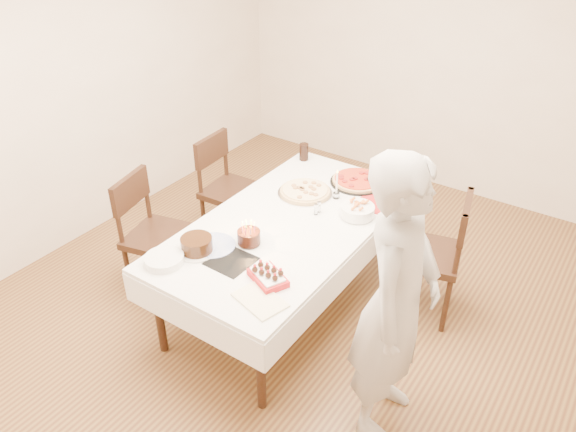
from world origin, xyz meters
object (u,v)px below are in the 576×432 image
Objects in this scene: pasta_bowl at (357,211)px; strawberry_box at (268,276)px; chair_left_savory at (233,192)px; pizza_pepperoni at (357,180)px; chair_left_dessert at (160,237)px; pizza_white at (305,191)px; layer_cake at (197,245)px; chair_right_savory at (427,254)px; dining_table at (288,263)px; birthday_cake at (249,233)px; taper_candle at (337,184)px; cola_glass at (304,152)px; person at (396,303)px.

pasta_bowl is 0.98× the size of strawberry_box.
pizza_pepperoni is (1.04, 0.36, 0.27)m from chair_left_savory.
chair_left_dessert reaches higher than pizza_pepperoni.
pizza_white is 0.51m from pasta_bowl.
pasta_bowl is 0.92× the size of layer_cake.
chair_right_savory reaches higher than pizza_white.
dining_table is 0.59m from pizza_white.
birthday_cake is at bearing 170.09° from chair_left_dessert.
layer_cake is at bearing 115.62° from chair_left_savory.
taper_candle is 1.57× the size of birthday_cake.
cola_glass is (0.46, 1.35, 0.32)m from chair_left_dessert.
chair_left_savory is 0.88m from chair_left_dessert.
chair_left_dessert is (-0.01, -0.88, 0.01)m from chair_left_savory.
pizza_pepperoni reaches higher than dining_table.
pizza_pepperoni is at bearing 28.71° from person.
cola_glass is at bearing -121.96° from chair_left_dessert.
dining_table is 1.35m from person.
pasta_bowl is (-0.52, -0.17, 0.28)m from chair_right_savory.
strawberry_box is (-0.62, -1.15, 0.27)m from chair_right_savory.
chair_right_savory is 6.84× the size of cola_glass.
chair_left_savory is at bearing -161.07° from pizza_pepperoni.
pasta_bowl is (0.50, -0.06, 0.03)m from pizza_white.
strawberry_box is at bearing -95.79° from pasta_bowl.
chair_right_savory is 1.70m from layer_cake.
strawberry_box is at bearing 157.07° from chair_left_dessert.
pizza_white is at bearing 80.56° from layer_cake.
layer_cake is at bearing 87.03° from person.
person is at bearing 5.06° from strawberry_box.
dining_table is 4.91× the size of pizza_white.
taper_candle is at bearing 167.71° from chair_right_savory.
pizza_white is at bearing 110.92° from strawberry_box.
cola_glass is at bearing 146.04° from pasta_bowl.
birthday_cake reaches higher than dining_table.
cola_glass is (-1.57, 1.48, -0.09)m from person.
dining_table is 0.92m from pizza_pepperoni.
chair_right_savory is at bearing 4.50° from person.
pasta_bowl is at bearing -28.82° from taper_candle.
pasta_bowl is 1.67× the size of cola_glass.
person is 7.31× the size of taper_candle.
cola_glass is 1.72m from strawberry_box.
chair_right_savory is at bearing 5.77° from pizza_white.
birthday_cake is at bearing 143.78° from strawberry_box.
pizza_white is at bearing 172.03° from chair_right_savory.
taper_candle reaches higher than chair_left_savory.
strawberry_box is (0.40, -1.05, 0.01)m from pizza_white.
cola_glass is (-0.34, 0.50, 0.05)m from pizza_white.
chair_left_savory is 2.29m from person.
birthday_cake is at bearing -150.66° from chair_right_savory.
taper_candle reaches higher than birthday_cake.
cola_glass is at bearing 106.82° from birthday_cake.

